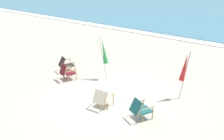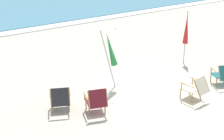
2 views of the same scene
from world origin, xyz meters
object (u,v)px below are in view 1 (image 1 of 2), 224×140
at_px(beach_chair_front_right, 67,72).
at_px(umbrella_furled_red, 185,68).
at_px(umbrella_furled_green, 104,52).
at_px(beach_chair_mid_center, 66,64).
at_px(beach_chair_far_center, 103,98).
at_px(beach_chair_back_left, 140,108).

relative_size(beach_chair_front_right, umbrella_furled_red, 0.40).
xyz_separation_m(beach_chair_front_right, umbrella_furled_green, (1.34, 1.20, 0.92)).
distance_m(beach_chair_mid_center, beach_chair_far_center, 4.16).
height_order(beach_chair_far_center, umbrella_furled_red, umbrella_furled_red).
distance_m(beach_chair_back_left, beach_chair_mid_center, 5.57).
xyz_separation_m(beach_chair_mid_center, umbrella_furled_red, (5.97, 0.67, 0.96)).
height_order(beach_chair_back_left, beach_chair_far_center, beach_chair_back_left).
xyz_separation_m(beach_chair_back_left, umbrella_furled_red, (0.66, 2.34, 0.96)).
xyz_separation_m(beach_chair_far_center, umbrella_furled_red, (2.23, 2.49, 0.96)).
bearing_deg(beach_chair_front_right, beach_chair_mid_center, 136.67).
bearing_deg(umbrella_furled_green, umbrella_furled_red, 3.01).
height_order(beach_chair_back_left, umbrella_furled_green, umbrella_furled_green).
bearing_deg(beach_chair_back_left, beach_chair_mid_center, 162.54).
relative_size(beach_chair_back_left, umbrella_furled_green, 0.45).
relative_size(beach_chair_back_left, beach_chair_mid_center, 1.00).
bearing_deg(umbrella_furled_green, beach_chair_mid_center, -167.52).
bearing_deg(beach_chair_front_right, umbrella_furled_green, 41.70).
height_order(beach_chair_back_left, beach_chair_mid_center, same).
bearing_deg(umbrella_furled_red, beach_chair_far_center, -131.85).
bearing_deg(beach_chair_front_right, umbrella_furled_red, 15.07).
height_order(beach_chair_mid_center, beach_chair_far_center, beach_chair_mid_center).
distance_m(beach_chair_front_right, umbrella_furled_red, 5.47).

